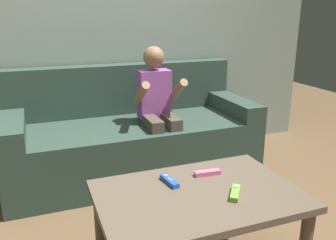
{
  "coord_description": "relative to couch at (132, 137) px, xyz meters",
  "views": [
    {
      "loc": [
        -0.55,
        -1.6,
        1.28
      ],
      "look_at": [
        0.22,
        0.41,
        0.62
      ],
      "focal_mm": 37.87,
      "sensor_mm": 36.0,
      "label": 1
    }
  ],
  "objects": [
    {
      "name": "wall_back",
      "position": [
        -0.15,
        0.4,
        0.95
      ],
      "size": [
        4.1,
        0.05,
        2.5
      ],
      "primitive_type": "cube",
      "color": "gray",
      "rests_on": "ground"
    },
    {
      "name": "coffee_table",
      "position": [
        -0.03,
        -1.3,
        0.09
      ],
      "size": [
        0.96,
        0.64,
        0.46
      ],
      "color": "brown",
      "rests_on": "ground"
    },
    {
      "name": "game_remote_lime_far_corner",
      "position": [
        0.12,
        -1.38,
        0.17
      ],
      "size": [
        0.11,
        0.13,
        0.03
      ],
      "color": "#72C638",
      "rests_on": "coffee_table"
    },
    {
      "name": "game_remote_pink_near_edge",
      "position": [
        0.1,
        -1.14,
        0.17
      ],
      "size": [
        0.14,
        0.05,
        0.03
      ],
      "color": "pink",
      "rests_on": "coffee_table"
    },
    {
      "name": "couch",
      "position": [
        0.0,
        0.0,
        0.0
      ],
      "size": [
        1.95,
        0.8,
        0.86
      ],
      "color": "#2D4238",
      "rests_on": "ground"
    },
    {
      "name": "person_seated_on_couch",
      "position": [
        0.17,
        -0.18,
        0.29
      ],
      "size": [
        0.35,
        0.43,
        1.03
      ],
      "color": "#4C4238",
      "rests_on": "ground"
    },
    {
      "name": "game_remote_blue_center",
      "position": [
        -0.12,
        -1.16,
        0.17
      ],
      "size": [
        0.06,
        0.14,
        0.03
      ],
      "color": "blue",
      "rests_on": "coffee_table"
    }
  ]
}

